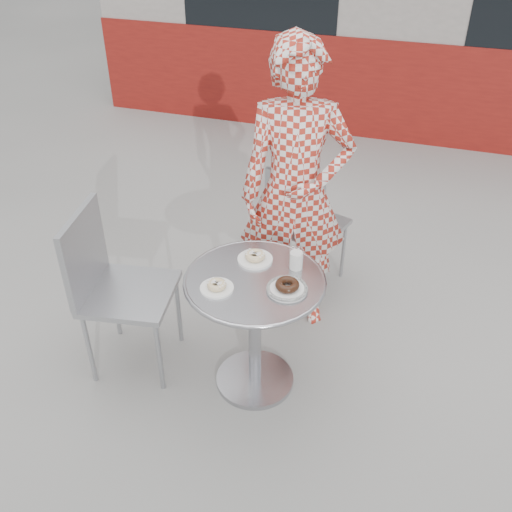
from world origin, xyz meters
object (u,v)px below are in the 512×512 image
(chair_left, at_px, (132,320))
(milk_cup, at_px, (296,259))
(chair_far, at_px, (307,248))
(plate_near, at_px, (217,286))
(seated_person, at_px, (296,193))
(bistro_table, at_px, (255,306))
(plate_checker, at_px, (287,287))
(plate_far, at_px, (255,257))

(chair_left, relative_size, milk_cup, 8.55)
(chair_left, height_order, milk_cup, chair_left)
(chair_far, distance_m, plate_near, 1.24)
(chair_left, distance_m, milk_cup, 1.01)
(seated_person, xyz_separation_m, milk_cup, (0.14, -0.50, -0.10))
(bistro_table, height_order, chair_left, chair_left)
(chair_far, distance_m, chair_left, 1.28)
(chair_far, bearing_deg, bistro_table, 106.67)
(chair_far, relative_size, chair_left, 0.91)
(bistro_table, height_order, seated_person, seated_person)
(seated_person, xyz_separation_m, plate_checker, (0.14, -0.68, -0.13))
(plate_checker, relative_size, milk_cup, 1.78)
(chair_far, relative_size, plate_far, 4.83)
(seated_person, height_order, milk_cup, seated_person)
(plate_far, relative_size, plate_near, 1.11)
(seated_person, height_order, plate_far, seated_person)
(bistro_table, xyz_separation_m, chair_left, (-0.71, -0.05, -0.25))
(plate_near, xyz_separation_m, milk_cup, (0.32, 0.28, 0.04))
(seated_person, bearing_deg, chair_far, 72.76)
(plate_far, bearing_deg, milk_cup, -0.24)
(plate_far, distance_m, plate_checker, 0.29)
(chair_left, height_order, seated_person, seated_person)
(chair_left, xyz_separation_m, seated_person, (0.74, 0.69, 0.57))
(seated_person, xyz_separation_m, plate_near, (-0.18, -0.78, -0.13))
(chair_left, distance_m, plate_near, 0.71)
(chair_far, bearing_deg, plate_near, 99.53)
(bistro_table, distance_m, milk_cup, 0.32)
(bistro_table, relative_size, chair_left, 0.75)
(plate_checker, distance_m, milk_cup, 0.19)
(plate_far, bearing_deg, bistro_table, -72.42)
(plate_far, bearing_deg, plate_checker, -40.24)
(seated_person, height_order, plate_checker, seated_person)
(bistro_table, relative_size, plate_near, 4.42)
(chair_far, height_order, chair_left, chair_left)
(bistro_table, bearing_deg, plate_far, 107.58)
(seated_person, distance_m, plate_checker, 0.71)
(plate_far, xyz_separation_m, milk_cup, (0.22, -0.00, 0.03))
(seated_person, bearing_deg, milk_cup, -90.68)
(chair_far, bearing_deg, plate_far, 103.05)
(chair_far, bearing_deg, milk_cup, 117.56)
(plate_near, bearing_deg, seated_person, 77.12)
(chair_far, distance_m, milk_cup, 0.99)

